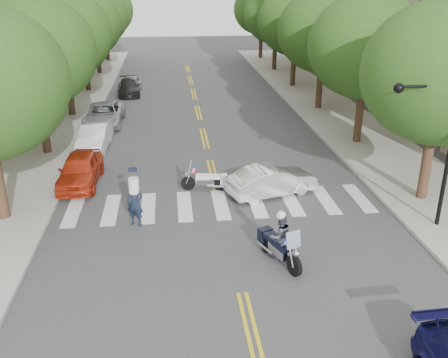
{
  "coord_description": "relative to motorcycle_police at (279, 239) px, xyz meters",
  "views": [
    {
      "loc": [
        -1.98,
        -12.86,
        9.19
      ],
      "look_at": [
        0.12,
        6.22,
        1.3
      ],
      "focal_mm": 40.0,
      "sensor_mm": 36.0,
      "label": 1
    }
  ],
  "objects": [
    {
      "name": "traffic_signal_pole",
      "position": [
        6.22,
        1.79,
        2.85
      ],
      "size": [
        2.82,
        0.42,
        6.0
      ],
      "color": "black",
      "rests_on": "ground"
    },
    {
      "name": "sidewalk_left",
      "position": [
        -11.0,
        20.29,
        -0.79
      ],
      "size": [
        5.0,
        60.0,
        0.15
      ],
      "primitive_type": "cube",
      "color": "#9E9991",
      "rests_on": "ground"
    },
    {
      "name": "motorcycle_police",
      "position": [
        0.0,
        0.0,
        0.0
      ],
      "size": [
        1.16,
        2.31,
        1.96
      ],
      "rotation": [
        0.0,
        0.0,
        3.51
      ],
      "color": "black",
      "rests_on": "ground"
    },
    {
      "name": "parked_car_c",
      "position": [
        -7.8,
        17.91,
        -0.17
      ],
      "size": [
        2.42,
        5.07,
        1.4
      ],
      "primitive_type": "imported",
      "rotation": [
        0.0,
        0.0,
        -0.02
      ],
      "color": "#97999E",
      "rests_on": "ground"
    },
    {
      "name": "tree_r_0",
      "position": [
        7.3,
        4.29,
        4.69
      ],
      "size": [
        6.4,
        6.4,
        8.45
      ],
      "color": "#382316",
      "rests_on": "ground"
    },
    {
      "name": "convertible",
      "position": [
        0.88,
        5.61,
        -0.2
      ],
      "size": [
        4.33,
        2.64,
        1.35
      ],
      "primitive_type": "imported",
      "rotation": [
        0.0,
        0.0,
        1.89
      ],
      "color": "white",
      "rests_on": "ground"
    },
    {
      "name": "tree_l_4",
      "position": [
        -10.3,
        36.29,
        4.69
      ],
      "size": [
        6.4,
        6.4,
        8.45
      ],
      "color": "#382316",
      "rests_on": "ground"
    },
    {
      "name": "tree_r_5",
      "position": [
        7.3,
        44.29,
        4.69
      ],
      "size": [
        6.4,
        6.4,
        8.45
      ],
      "color": "#382316",
      "rests_on": "ground"
    },
    {
      "name": "parked_car_a",
      "position": [
        -7.8,
        7.79,
        -0.13
      ],
      "size": [
        1.86,
        4.38,
        1.48
      ],
      "primitive_type": "imported",
      "rotation": [
        0.0,
        0.0,
        -0.03
      ],
      "color": "red",
      "rests_on": "ground"
    },
    {
      "name": "ground",
      "position": [
        -1.5,
        -1.71,
        -0.87
      ],
      "size": [
        140.0,
        140.0,
        0.0
      ],
      "primitive_type": "plane",
      "color": "#38383A",
      "rests_on": "ground"
    },
    {
      "name": "parked_car_b",
      "position": [
        -7.8,
        12.92,
        -0.18
      ],
      "size": [
        1.67,
        4.27,
        1.38
      ],
      "primitive_type": "imported",
      "rotation": [
        0.0,
        0.0,
        -0.05
      ],
      "color": "white",
      "rests_on": "ground"
    },
    {
      "name": "parked_car_e",
      "position": [
        -6.7,
        27.79,
        -0.21
      ],
      "size": [
        1.71,
        3.91,
        1.31
      ],
      "primitive_type": "imported",
      "rotation": [
        0.0,
        0.0,
        -0.04
      ],
      "color": "gray",
      "rests_on": "ground"
    },
    {
      "name": "tree_l_1",
      "position": [
        -10.3,
        12.29,
        4.69
      ],
      "size": [
        6.4,
        6.4,
        8.45
      ],
      "color": "#382316",
      "rests_on": "ground"
    },
    {
      "name": "tree_r_1",
      "position": [
        7.3,
        12.29,
        4.69
      ],
      "size": [
        6.4,
        6.4,
        8.45
      ],
      "color": "#382316",
      "rests_on": "ground"
    },
    {
      "name": "tree_r_3",
      "position": [
        7.3,
        28.29,
        4.69
      ],
      "size": [
        6.4,
        6.4,
        8.45
      ],
      "color": "#382316",
      "rests_on": "ground"
    },
    {
      "name": "officer_standing",
      "position": [
        -5.0,
        3.28,
        0.09
      ],
      "size": [
        0.83,
        0.72,
        1.93
      ],
      "primitive_type": "imported",
      "rotation": [
        0.0,
        0.0,
        -0.44
      ],
      "color": "#172134",
      "rests_on": "ground"
    },
    {
      "name": "tree_r_4",
      "position": [
        7.3,
        36.29,
        4.69
      ],
      "size": [
        6.4,
        6.4,
        8.45
      ],
      "color": "#382316",
      "rests_on": "ground"
    },
    {
      "name": "tree_r_2",
      "position": [
        7.3,
        20.29,
        4.69
      ],
      "size": [
        6.4,
        6.4,
        8.45
      ],
      "color": "#382316",
      "rests_on": "ground"
    },
    {
      "name": "tree_l_5",
      "position": [
        -10.3,
        44.29,
        4.69
      ],
      "size": [
        6.4,
        6.4,
        8.45
      ],
      "color": "#382316",
      "rests_on": "ground"
    },
    {
      "name": "parked_car_d",
      "position": [
        -6.8,
        26.79,
        -0.25
      ],
      "size": [
        2.06,
        4.37,
        1.23
      ],
      "primitive_type": "imported",
      "rotation": [
        0.0,
        0.0,
        0.08
      ],
      "color": "black",
      "rests_on": "ground"
    },
    {
      "name": "sidewalk_right",
      "position": [
        8.0,
        20.29,
        -0.79
      ],
      "size": [
        5.0,
        60.0,
        0.15
      ],
      "primitive_type": "cube",
      "color": "#9E9991",
      "rests_on": "ground"
    },
    {
      "name": "tree_l_2",
      "position": [
        -10.3,
        20.29,
        4.69
      ],
      "size": [
        6.4,
        6.4,
        8.45
      ],
      "color": "#382316",
      "rests_on": "ground"
    },
    {
      "name": "motorcycle_parked",
      "position": [
        -1.89,
        6.41,
        -0.39
      ],
      "size": [
        2.14,
        0.73,
        1.38
      ],
      "rotation": [
        0.0,
        0.0,
        1.4
      ],
      "color": "black",
      "rests_on": "ground"
    },
    {
      "name": "tree_l_3",
      "position": [
        -10.3,
        28.29,
        4.69
      ],
      "size": [
        6.4,
        6.4,
        8.45
      ],
      "color": "#382316",
      "rests_on": "ground"
    }
  ]
}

